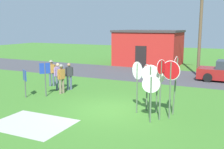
# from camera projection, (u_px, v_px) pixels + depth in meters

# --- Properties ---
(ground_plane) EXTENTS (80.00, 80.00, 0.00)m
(ground_plane) POSITION_uv_depth(u_px,v_px,m) (110.00, 110.00, 12.78)
(ground_plane) COLOR #3D7528
(street_asphalt) EXTENTS (60.00, 6.40, 0.01)m
(street_asphalt) POSITION_uv_depth(u_px,v_px,m) (163.00, 76.00, 21.52)
(street_asphalt) COLOR #424247
(street_asphalt) RESTS_ON ground
(concrete_path) EXTENTS (3.20, 2.40, 0.01)m
(concrete_path) POSITION_uv_depth(u_px,v_px,m) (32.00, 124.00, 10.94)
(concrete_path) COLOR #ADAAA3
(concrete_path) RESTS_ON ground
(building_background) EXTENTS (6.40, 5.15, 3.54)m
(building_background) POSITION_uv_depth(u_px,v_px,m) (149.00, 47.00, 27.53)
(building_background) COLOR #B2231E
(building_background) RESTS_ON ground
(utility_pole) EXTENTS (1.80, 0.24, 7.95)m
(utility_pole) POSITION_uv_depth(u_px,v_px,m) (201.00, 23.00, 20.83)
(utility_pole) COLOR brown
(utility_pole) RESTS_ON ground
(stop_sign_far_back) EXTENTS (0.65, 0.21, 2.04)m
(stop_sign_far_back) POSITION_uv_depth(u_px,v_px,m) (157.00, 84.00, 12.11)
(stop_sign_far_back) COLOR #51664C
(stop_sign_far_back) RESTS_ON ground
(stop_sign_rear_right) EXTENTS (0.66, 0.48, 2.38)m
(stop_sign_rear_right) POSITION_uv_depth(u_px,v_px,m) (137.00, 78.00, 12.03)
(stop_sign_rear_right) COLOR #51664C
(stop_sign_rear_right) RESTS_ON ground
(stop_sign_center_cluster) EXTENTS (0.18, 0.85, 2.65)m
(stop_sign_center_cluster) POSITION_uv_depth(u_px,v_px,m) (176.00, 75.00, 11.75)
(stop_sign_center_cluster) COLOR #51664C
(stop_sign_center_cluster) RESTS_ON ground
(stop_sign_tallest) EXTENTS (0.20, 0.61, 2.60)m
(stop_sign_tallest) POSITION_uv_depth(u_px,v_px,m) (161.00, 80.00, 11.07)
(stop_sign_tallest) COLOR #51664C
(stop_sign_tallest) RESTS_ON ground
(stop_sign_leaning_right) EXTENTS (0.81, 0.20, 2.53)m
(stop_sign_leaning_right) POSITION_uv_depth(u_px,v_px,m) (171.00, 79.00, 11.24)
(stop_sign_leaning_right) COLOR #51664C
(stop_sign_leaning_right) RESTS_ON ground
(stop_sign_rear_left) EXTENTS (0.79, 0.10, 2.32)m
(stop_sign_rear_left) POSITION_uv_depth(u_px,v_px,m) (150.00, 81.00, 11.50)
(stop_sign_rear_left) COLOR #51664C
(stop_sign_rear_left) RESTS_ON ground
(stop_sign_leaning_left) EXTENTS (0.58, 0.66, 2.21)m
(stop_sign_leaning_left) POSITION_uv_depth(u_px,v_px,m) (147.00, 79.00, 12.40)
(stop_sign_leaning_left) COLOR #51664C
(stop_sign_leaning_left) RESTS_ON ground
(stop_sign_nearest) EXTENTS (0.69, 0.29, 2.00)m
(stop_sign_nearest) POSITION_uv_depth(u_px,v_px,m) (151.00, 91.00, 10.87)
(stop_sign_nearest) COLOR #51664C
(stop_sign_nearest) RESTS_ON ground
(person_near_signs) EXTENTS (0.32, 0.56, 1.74)m
(person_near_signs) POSITION_uv_depth(u_px,v_px,m) (61.00, 77.00, 15.72)
(person_near_signs) COLOR #7A6B56
(person_near_signs) RESTS_ON ground
(person_on_left) EXTENTS (0.33, 0.54, 1.69)m
(person_on_left) POSITION_uv_depth(u_px,v_px,m) (58.00, 75.00, 16.63)
(person_on_left) COLOR #4C5670
(person_on_left) RESTS_ON ground
(person_in_blue) EXTENTS (0.35, 0.52, 1.69)m
(person_in_blue) POSITION_uv_depth(u_px,v_px,m) (69.00, 75.00, 16.61)
(person_in_blue) COLOR #4C5670
(person_in_blue) RESTS_ON ground
(person_in_dark_shirt) EXTENTS (0.40, 0.46, 1.74)m
(person_in_dark_shirt) POSITION_uv_depth(u_px,v_px,m) (51.00, 71.00, 17.68)
(person_in_dark_shirt) COLOR #4C5670
(person_in_dark_shirt) RESTS_ON ground
(info_panel_leftmost) EXTENTS (0.41, 0.47, 1.91)m
(info_panel_leftmost) POSITION_uv_depth(u_px,v_px,m) (45.00, 73.00, 14.99)
(info_panel_leftmost) COLOR #4C4C51
(info_panel_leftmost) RESTS_ON ground
(info_panel_middle) EXTENTS (0.52, 0.34, 1.55)m
(info_panel_middle) POSITION_uv_depth(u_px,v_px,m) (25.00, 79.00, 14.81)
(info_panel_middle) COLOR #4C4C51
(info_panel_middle) RESTS_ON ground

